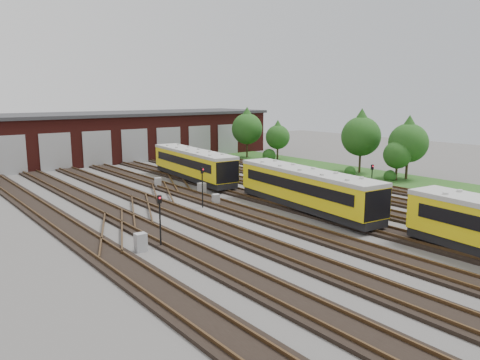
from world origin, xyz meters
TOP-DOWN VIEW (x-y plane):
  - ground at (0.00, 0.00)m, footprint 120.00×120.00m
  - track_network at (-0.17, 0.59)m, footprint 30.40×70.00m
  - maintenance_shed at (-0.01, 39.97)m, footprint 51.00×12.50m
  - grass_verge at (19.00, 10.00)m, footprint 8.00×55.00m
  - metro_train at (2.00, 2.38)m, footprint 4.02×46.27m
  - signal_mast_0 at (-10.92, 1.54)m, footprint 0.26×0.24m
  - signal_mast_1 at (-3.54, 8.27)m, footprint 0.28×0.27m
  - signal_mast_2 at (1.87, 22.47)m, footprint 0.22×0.21m
  - signal_mast_3 at (9.81, 2.17)m, footprint 0.25×0.24m
  - relay_cabinet_0 at (-12.10, 1.71)m, footprint 0.68×0.58m
  - relay_cabinet_1 at (-2.56, 17.46)m, footprint 0.71×0.65m
  - relay_cabinet_2 at (-2.25, 8.28)m, footprint 0.65×0.58m
  - relay_cabinet_3 at (-0.90, 12.39)m, footprint 0.70×0.61m
  - relay_cabinet_4 at (9.24, 9.21)m, footprint 0.66×0.56m
  - tree_0 at (17.72, 29.09)m, footprint 4.30×4.30m
  - tree_1 at (19.73, 24.92)m, footprint 3.27×3.27m
  - tree_2 at (19.69, 11.08)m, footprint 4.42×4.42m
  - tree_3 at (18.77, 5.70)m, footprint 2.86×2.86m
  - tree_4 at (20.27, 5.49)m, footprint 4.07×4.07m
  - bush_0 at (18.30, 6.11)m, footprint 1.29×1.29m
  - bush_1 at (17.21, 10.44)m, footprint 1.26×1.26m
  - bush_2 at (18.48, 25.23)m, footprint 1.80×1.80m

SIDE VIEW (x-z plane):
  - ground at x=0.00m, z-range 0.00..0.00m
  - grass_verge at x=19.00m, z-range 0.00..0.05m
  - track_network at x=-0.17m, z-range -0.06..0.27m
  - relay_cabinet_2 at x=-2.25m, z-range 0.00..0.92m
  - relay_cabinet_1 at x=-2.56m, z-range 0.00..0.99m
  - relay_cabinet_4 at x=9.24m, z-range 0.00..1.06m
  - relay_cabinet_3 at x=-0.90m, z-range 0.00..1.07m
  - relay_cabinet_0 at x=-12.10m, z-range 0.00..1.07m
  - bush_1 at x=17.21m, z-range 0.00..1.26m
  - bush_0 at x=18.30m, z-range 0.00..1.29m
  - bush_2 at x=18.48m, z-range 0.00..1.80m
  - signal_mast_2 at x=1.87m, z-range 0.38..3.03m
  - metro_train at x=2.00m, z-range 0.37..3.27m
  - signal_mast_3 at x=9.81m, z-range 0.40..3.33m
  - signal_mast_0 at x=-10.92m, z-range 0.43..3.58m
  - signal_mast_1 at x=-3.54m, z-range 0.43..3.65m
  - tree_3 at x=18.77m, z-range 0.67..5.42m
  - maintenance_shed at x=-0.01m, z-range 0.03..6.38m
  - tree_1 at x=19.73m, z-range 0.77..6.19m
  - tree_4 at x=20.27m, z-range 0.96..7.71m
  - tree_0 at x=17.72m, z-range 1.02..8.14m
  - tree_2 at x=19.69m, z-range 1.04..8.36m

